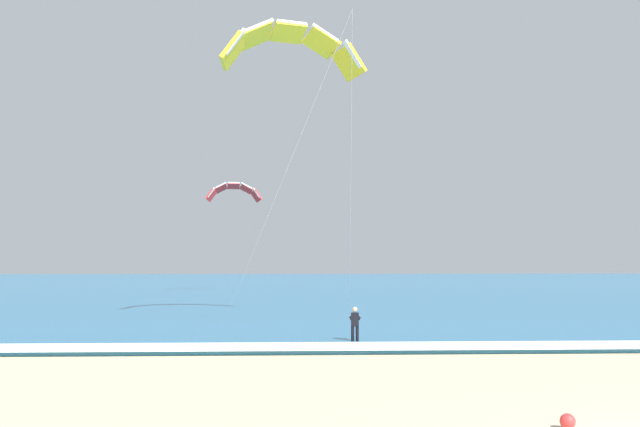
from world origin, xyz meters
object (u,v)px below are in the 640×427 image
at_px(surfboard, 355,345).
at_px(kite_primary, 291,44).
at_px(kitesurfer, 355,324).
at_px(kite_distant, 234,191).
at_px(beach_ball, 568,421).

distance_m(surfboard, kite_primary, 18.32).
relative_size(kitesurfer, kite_distant, 0.30).
distance_m(kitesurfer, kite_primary, 17.52).
height_order(kitesurfer, kite_primary, kite_primary).
bearing_deg(kitesurfer, surfboard, -96.12).
xyz_separation_m(surfboard, kite_distant, (-8.51, 40.96, 10.45)).
xyz_separation_m(surfboard, beach_ball, (3.45, -15.36, 0.15)).
xyz_separation_m(kite_primary, beach_ball, (6.27, -24.04, -15.73)).
xyz_separation_m(kite_distant, beach_ball, (11.96, -56.32, -10.30)).
xyz_separation_m(kitesurfer, beach_ball, (3.45, -15.38, -0.76)).
distance_m(surfboard, beach_ball, 15.74).
height_order(kitesurfer, beach_ball, kitesurfer).
distance_m(surfboard, kitesurfer, 0.91).
distance_m(kite_primary, beach_ball, 29.40).
height_order(kite_primary, kite_distant, kite_primary).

